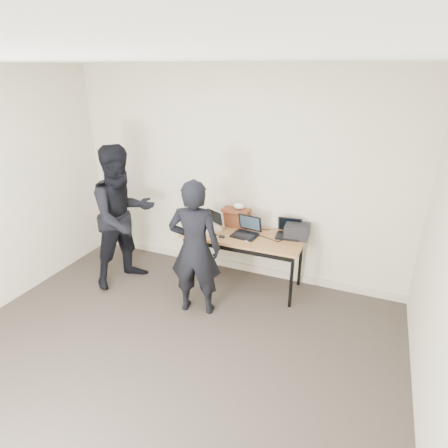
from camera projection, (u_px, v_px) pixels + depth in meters
The scene contains 13 objects.
room at pixel (134, 249), 2.92m from camera, with size 4.60×4.60×2.80m.
desk at pixel (243, 239), 4.69m from camera, with size 1.50×0.66×0.72m.
laptop_beige at pixel (209, 226), 4.81m from camera, with size 0.41×0.41×0.25m.
laptop_center at pixel (247, 231), 4.65m from camera, with size 0.34×0.33×0.24m.
laptop_right at pixel (289, 232), 4.63m from camera, with size 0.32×0.31×0.22m.
leather_satchel at pixel (236, 217), 4.87m from camera, with size 0.36×0.18×0.25m.
tissue at pixel (239, 206), 4.80m from camera, with size 0.13×0.10×0.08m, color white.
equipment_box at pixel (297, 231), 4.58m from camera, with size 0.29×0.25×0.17m, color black.
power_brick at pixel (222, 236), 4.60m from camera, with size 0.07×0.04×0.03m, color black.
cables at pixel (247, 235), 4.65m from camera, with size 1.15×0.48×0.01m.
person_typist at pixel (195, 249), 4.15m from camera, with size 0.58×0.38×1.60m, color black.
person_observer at pixel (123, 217), 4.72m from camera, with size 0.89×0.69×1.82m, color black.
baseboard at pixel (234, 265), 5.33m from camera, with size 4.50×0.03×0.10m, color #C2B4A1.
Camera 1 is at (1.64, -2.14, 2.68)m, focal length 30.00 mm.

